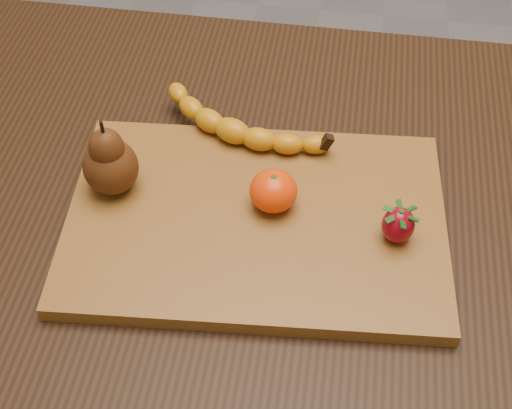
# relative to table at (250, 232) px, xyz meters

# --- Properties ---
(table) EXTENTS (1.00, 0.70, 0.76)m
(table) POSITION_rel_table_xyz_m (0.00, 0.00, 0.00)
(table) COLOR black
(table) RESTS_ON ground
(cutting_board) EXTENTS (0.47, 0.33, 0.02)m
(cutting_board) POSITION_rel_table_xyz_m (0.02, -0.07, 0.11)
(cutting_board) COLOR brown
(cutting_board) RESTS_ON table
(banana) EXTENTS (0.22, 0.12, 0.03)m
(banana) POSITION_rel_table_xyz_m (-0.03, 0.06, 0.13)
(banana) COLOR #C37E09
(banana) RESTS_ON cutting_board
(pear) EXTENTS (0.08, 0.08, 0.10)m
(pear) POSITION_rel_table_xyz_m (-0.16, -0.05, 0.17)
(pear) COLOR #46220B
(pear) RESTS_ON cutting_board
(mandarin) EXTENTS (0.07, 0.07, 0.05)m
(mandarin) POSITION_rel_table_xyz_m (0.04, -0.05, 0.14)
(mandarin) COLOR #EE3702
(mandarin) RESTS_ON cutting_board
(strawberry) EXTENTS (0.05, 0.05, 0.05)m
(strawberry) POSITION_rel_table_xyz_m (0.18, -0.07, 0.14)
(strawberry) COLOR maroon
(strawberry) RESTS_ON cutting_board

